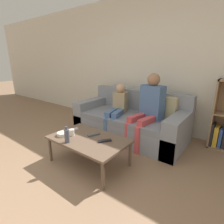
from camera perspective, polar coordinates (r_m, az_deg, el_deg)
name	(u,v)px	position (r m, az deg, el deg)	size (l,w,h in m)	color
ground_plane	(9,211)	(2.16, -30.61, -26.06)	(22.00, 22.00, 0.00)	#84664C
wall_back	(149,64)	(3.67, 11.98, 15.06)	(12.00, 0.06, 2.60)	beige
couch	(130,121)	(3.28, 6.05, -3.08)	(2.01, 0.93, 0.83)	gray
coffee_table	(89,141)	(2.39, -7.64, -9.22)	(1.04, 0.65, 0.38)	brown
person_adult	(149,105)	(2.92, 12.06, 2.31)	(0.44, 0.68, 1.18)	#C6474C
person_child	(117,107)	(3.20, 1.79, 1.52)	(0.36, 0.67, 0.97)	#476693
cup_near	(72,133)	(2.47, -12.97, -6.55)	(0.07, 0.07, 0.09)	silver
tv_remote_0	(94,135)	(2.45, -6.02, -7.35)	(0.11, 0.18, 0.02)	#47474C
tv_remote_1	(105,141)	(2.26, -2.40, -9.37)	(0.14, 0.17, 0.02)	black
tv_remote_2	(72,129)	(2.67, -12.89, -5.59)	(0.12, 0.17, 0.02)	#B7B7BC
snack_bowl	(63,134)	(2.52, -15.82, -6.90)	(0.15, 0.15, 0.05)	beige
bottle	(67,136)	(2.28, -14.51, -7.49)	(0.06, 0.06, 0.22)	#424756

